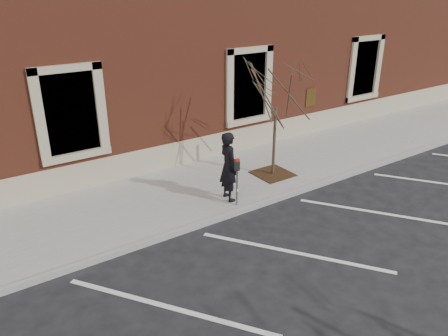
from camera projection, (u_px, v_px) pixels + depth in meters
ground at (237, 214)px, 11.54m from camera, size 120.00×120.00×0.00m
sidewalk_near at (202, 187)px, 12.84m from camera, size 40.00×3.50×0.15m
curb_near at (238, 212)px, 11.48m from camera, size 40.00×0.12×0.15m
parking_stripes at (294, 252)px, 9.87m from camera, size 28.00×4.40×0.01m
building_civic at (113, 32)px, 15.87m from camera, size 40.00×8.62×8.00m
man at (229, 166)px, 11.64m from camera, size 0.54×0.75×1.92m
parking_meter at (237, 174)px, 11.31m from camera, size 0.12×0.09×1.32m
tree_grate at (273, 174)px, 13.56m from camera, size 1.09×1.09×0.03m
sapling at (277, 88)px, 12.51m from camera, size 2.31×2.31×3.85m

